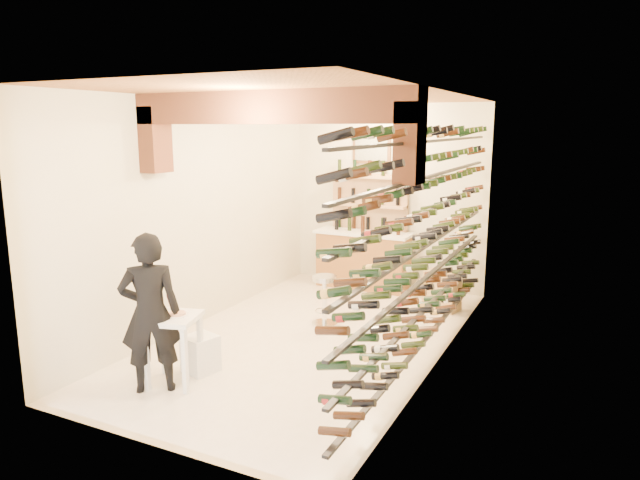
# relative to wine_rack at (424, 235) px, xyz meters

# --- Properties ---
(ground) EXTENTS (6.00, 6.00, 0.00)m
(ground) POSITION_rel_wine_rack_xyz_m (-1.53, 0.00, -1.55)
(ground) COLOR #EFE2CE
(ground) RESTS_ON ground
(room_shell) EXTENTS (3.52, 6.02, 3.21)m
(room_shell) POSITION_rel_wine_rack_xyz_m (-1.53, -0.26, 0.70)
(room_shell) COLOR beige
(room_shell) RESTS_ON ground
(wine_rack) EXTENTS (0.32, 5.70, 2.56)m
(wine_rack) POSITION_rel_wine_rack_xyz_m (0.00, 0.00, 0.00)
(wine_rack) COLOR black
(wine_rack) RESTS_ON ground
(back_counter) EXTENTS (1.70, 0.62, 1.29)m
(back_counter) POSITION_rel_wine_rack_xyz_m (-1.83, 2.65, -1.02)
(back_counter) COLOR #97622E
(back_counter) RESTS_ON ground
(back_shelving) EXTENTS (1.40, 0.31, 2.73)m
(back_shelving) POSITION_rel_wine_rack_xyz_m (-1.83, 2.89, -0.38)
(back_shelving) COLOR tan
(back_shelving) RESTS_ON ground
(tasting_table) EXTENTS (0.67, 0.67, 0.96)m
(tasting_table) POSITION_rel_wine_rack_xyz_m (-2.25, -1.90, -0.90)
(tasting_table) COLOR white
(tasting_table) RESTS_ON ground
(white_stool) EXTENTS (0.43, 0.43, 0.43)m
(white_stool) POSITION_rel_wine_rack_xyz_m (-2.19, -1.52, -1.33)
(white_stool) COLOR white
(white_stool) RESTS_ON ground
(person) EXTENTS (0.76, 0.73, 1.74)m
(person) POSITION_rel_wine_rack_xyz_m (-2.35, -2.13, -0.68)
(person) COLOR black
(person) RESTS_ON ground
(chrome_barstool) EXTENTS (0.37, 0.37, 0.72)m
(chrome_barstool) POSITION_rel_wine_rack_xyz_m (-1.59, 0.57, -1.13)
(chrome_barstool) COLOR silver
(chrome_barstool) RESTS_ON ground
(crate_lower) EXTENTS (0.58, 0.46, 0.31)m
(crate_lower) POSITION_rel_wine_rack_xyz_m (-0.25, 2.01, -1.39)
(crate_lower) COLOR tan
(crate_lower) RESTS_ON ground
(crate_upper) EXTENTS (0.57, 0.44, 0.30)m
(crate_upper) POSITION_rel_wine_rack_xyz_m (-0.25, 2.01, -1.09)
(crate_upper) COLOR tan
(crate_upper) RESTS_ON crate_lower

